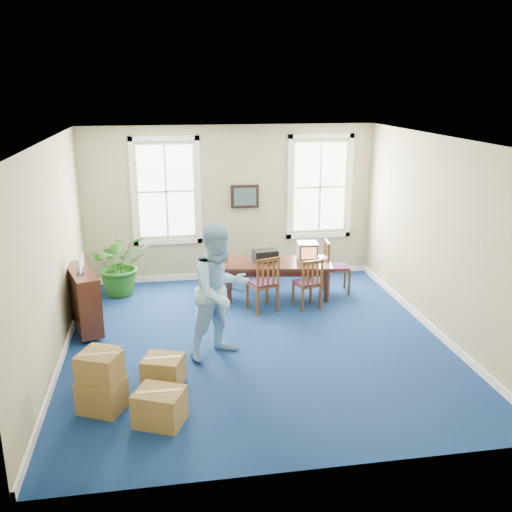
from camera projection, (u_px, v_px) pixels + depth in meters
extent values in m
plane|color=navy|center=(256.00, 341.00, 9.17)|extent=(6.50, 6.50, 0.00)
plane|color=white|center=(256.00, 139.00, 8.25)|extent=(6.50, 6.50, 0.00)
plane|color=tan|center=(230.00, 204.00, 11.78)|extent=(6.50, 0.00, 6.50)
plane|color=tan|center=(310.00, 333.00, 5.64)|extent=(6.50, 0.00, 6.50)
plane|color=tan|center=(52.00, 255.00, 8.24)|extent=(0.00, 6.50, 6.50)
plane|color=tan|center=(439.00, 237.00, 9.18)|extent=(0.00, 6.50, 6.50)
cube|color=white|center=(231.00, 275.00, 12.20)|extent=(6.00, 0.04, 0.12)
cube|color=white|center=(64.00, 351.00, 8.69)|extent=(0.04, 6.50, 0.12)
cube|color=white|center=(429.00, 325.00, 9.62)|extent=(0.04, 6.50, 0.12)
cube|color=white|center=(322.00, 258.00, 11.10)|extent=(0.18, 0.22, 0.05)
cube|color=black|center=(265.00, 256.00, 10.94)|extent=(0.49, 0.36, 0.23)
imported|color=#89BFE9|center=(220.00, 291.00, 8.43)|extent=(1.26, 1.18, 2.06)
cube|color=#3D1C15|center=(84.00, 302.00, 9.48)|extent=(0.71, 1.30, 0.99)
imported|color=#1E5A16|center=(121.00, 264.00, 11.08)|extent=(1.22, 1.10, 1.23)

